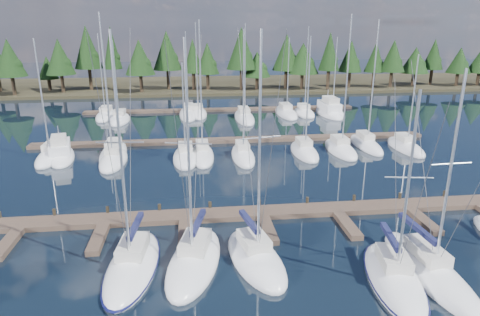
{
  "coord_description": "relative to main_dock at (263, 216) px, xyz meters",
  "views": [
    {
      "loc": [
        -5.27,
        -12.54,
        14.6
      ],
      "look_at": [
        -1.23,
        22.0,
        3.52
      ],
      "focal_mm": 32.0,
      "sensor_mm": 36.0,
      "label": 1
    }
  ],
  "objects": [
    {
      "name": "front_sailboat_5",
      "position": [
        8.71,
        -8.8,
        0.08
      ],
      "size": [
        3.05,
        10.03,
        13.17
      ],
      "color": "white",
      "rests_on": "ground"
    },
    {
      "name": "motor_yacht_left",
      "position": [
        -19.98,
        18.06,
        0.27
      ],
      "size": [
        4.78,
        8.95,
        4.26
      ],
      "color": "white",
      "rests_on": "ground"
    },
    {
      "name": "far_shore",
      "position": [
        0.0,
        72.64,
        0.1
      ],
      "size": [
        220.0,
        30.0,
        0.6
      ],
      "primitive_type": "cube",
      "color": "#312C1B",
      "rests_on": "ground"
    },
    {
      "name": "tree_line",
      "position": [
        -1.25,
        62.84,
        7.21
      ],
      "size": [
        183.72,
        11.79,
        13.44
      ],
      "color": "black",
      "rests_on": "far_shore"
    },
    {
      "name": "main_dock",
      "position": [
        0.0,
        0.0,
        0.0
      ],
      "size": [
        44.0,
        6.13,
        0.9
      ],
      "color": "#4F3E31",
      "rests_on": "ground"
    },
    {
      "name": "motor_yacht_right",
      "position": [
        17.43,
        37.48,
        0.33
      ],
      "size": [
        3.51,
        9.9,
        4.92
      ],
      "color": "white",
      "rests_on": "ground"
    },
    {
      "name": "front_sailboat_4",
      "position": [
        6.22,
        -9.33,
        0.07
      ],
      "size": [
        4.3,
        8.8,
        12.2
      ],
      "color": "white",
      "rests_on": "ground"
    },
    {
      "name": "front_sailboat_2",
      "position": [
        -5.38,
        -6.05,
        0.09
      ],
      "size": [
        4.85,
        8.98,
        14.67
      ],
      "color": "white",
      "rests_on": "ground"
    },
    {
      "name": "ground",
      "position": [
        0.0,
        12.64,
        -0.2
      ],
      "size": [
        260.0,
        260.0,
        0.0
      ],
      "primitive_type": "plane",
      "color": "black",
      "rests_on": "ground"
    },
    {
      "name": "back_docks",
      "position": [
        0.0,
        32.23,
        -0.0
      ],
      "size": [
        50.0,
        21.8,
        0.4
      ],
      "color": "#4F3E31",
      "rests_on": "ground"
    },
    {
      "name": "front_sailboat_1",
      "position": [
        -9.17,
        -6.17,
        0.08
      ],
      "size": [
        3.89,
        9.26,
        15.07
      ],
      "color": "white",
      "rests_on": "ground"
    },
    {
      "name": "front_sailboat_3",
      "position": [
        -1.5,
        -6.19,
        0.1
      ],
      "size": [
        4.37,
        8.07,
        15.08
      ],
      "color": "white",
      "rests_on": "ground"
    },
    {
      "name": "back_sailboat_rows",
      "position": [
        -0.05,
        27.53,
        0.06
      ],
      "size": [
        43.85,
        33.74,
        16.36
      ],
      "color": "white",
      "rests_on": "ground"
    }
  ]
}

